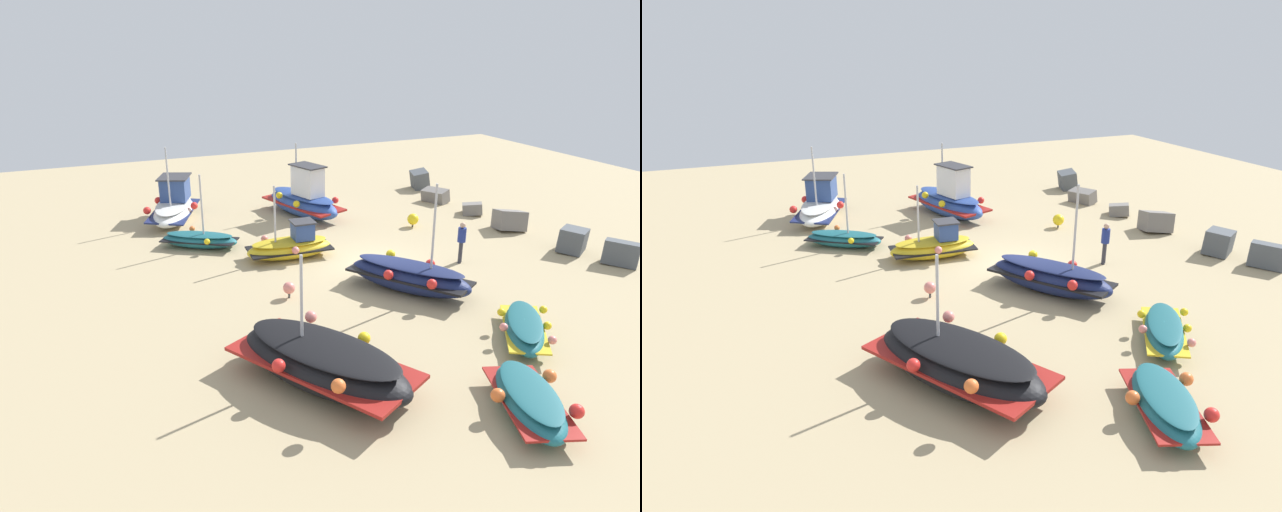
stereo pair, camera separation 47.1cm
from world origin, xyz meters
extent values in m
plane|color=tan|center=(0.00, 0.00, 0.00)|extent=(47.73, 47.73, 0.00)
ellipsoid|color=gold|center=(-2.08, -2.61, 0.37)|extent=(1.52, 3.58, 0.79)
cube|color=black|center=(-2.08, -2.61, 0.41)|extent=(1.54, 3.44, 0.11)
ellipsoid|color=gold|center=(-2.08, -2.61, 0.68)|extent=(1.32, 3.15, 0.16)
cube|color=#2D4784|center=(-2.05, -2.05, 1.09)|extent=(0.82, 0.84, 0.69)
cube|color=#333338|center=(-2.05, -2.05, 1.46)|extent=(0.95, 0.97, 0.06)
cylinder|color=#B7B7BC|center=(-2.11, -3.19, 1.88)|extent=(0.08, 0.08, 2.28)
sphere|color=#EA7F75|center=(-2.89, -3.38, 0.65)|extent=(0.30, 0.30, 0.30)
sphere|color=#EA7F75|center=(-1.31, -2.65, 0.58)|extent=(0.30, 0.30, 0.30)
sphere|color=red|center=(-2.80, -1.75, 0.64)|extent=(0.30, 0.30, 0.30)
ellipsoid|color=black|center=(6.78, -5.06, 0.58)|extent=(5.55, 4.31, 1.18)
cube|color=maroon|center=(6.78, -5.06, 0.64)|extent=(5.41, 4.28, 0.10)
ellipsoid|color=black|center=(6.78, -5.06, 1.07)|extent=(4.88, 3.79, 0.20)
cylinder|color=#B7B7BC|center=(6.17, -5.39, 2.29)|extent=(0.08, 0.08, 2.25)
sphere|color=#EA7F75|center=(5.02, -4.66, 1.04)|extent=(0.34, 0.34, 0.34)
sphere|color=red|center=(6.95, -6.32, 0.94)|extent=(0.34, 0.34, 0.34)
sphere|color=yellow|center=(6.62, -3.79, 0.97)|extent=(0.34, 0.34, 0.34)
sphere|color=orange|center=(8.54, -5.46, 1.09)|extent=(0.34, 0.34, 0.34)
ellipsoid|color=white|center=(-9.03, -5.92, 0.43)|extent=(4.86, 3.34, 0.96)
cube|color=navy|center=(-9.03, -5.92, 0.48)|extent=(4.70, 3.29, 0.17)
ellipsoid|color=beige|center=(-9.03, -5.92, 0.80)|extent=(4.26, 2.90, 0.23)
cube|color=#2D4784|center=(-9.63, -5.68, 1.41)|extent=(1.80, 1.67, 1.09)
cube|color=#333338|center=(-9.63, -5.68, 1.98)|extent=(2.09, 1.94, 0.06)
cylinder|color=#B7B7BC|center=(-8.50, -6.14, 2.25)|extent=(0.08, 0.08, 2.77)
sphere|color=red|center=(-8.43, -7.24, 0.80)|extent=(0.35, 0.35, 0.35)
sphere|color=red|center=(-8.66, -5.01, 0.72)|extent=(0.35, 0.35, 0.35)
sphere|color=red|center=(-10.39, -6.43, 0.69)|extent=(0.35, 0.35, 0.35)
ellipsoid|color=navy|center=(2.66, 0.07, 0.52)|extent=(4.57, 3.76, 1.10)
cube|color=black|center=(2.66, 0.07, 0.57)|extent=(4.43, 3.67, 0.16)
ellipsoid|color=#151E45|center=(2.66, 0.07, 0.95)|extent=(4.01, 3.28, 0.23)
cylinder|color=#B7B7BC|center=(3.30, 0.50, 2.50)|extent=(0.08, 0.08, 2.94)
sphere|color=red|center=(4.12, -0.01, 0.86)|extent=(0.34, 0.34, 0.34)
sphere|color=red|center=(2.49, 1.02, 0.81)|extent=(0.34, 0.34, 0.34)
sphere|color=red|center=(2.82, -0.88, 0.83)|extent=(0.34, 0.34, 0.34)
sphere|color=yellow|center=(1.19, 0.15, 0.86)|extent=(0.34, 0.34, 0.34)
ellipsoid|color=#1E6670|center=(9.95, -1.11, 0.36)|extent=(3.37, 2.29, 0.72)
cube|color=maroon|center=(9.95, -1.11, 0.39)|extent=(3.27, 2.29, 0.06)
ellipsoid|color=#1A565F|center=(9.95, -1.11, 0.66)|extent=(2.96, 2.01, 0.12)
sphere|color=orange|center=(9.53, -0.13, 0.58)|extent=(0.34, 0.34, 0.34)
sphere|color=orange|center=(9.67, -1.84, 0.57)|extent=(0.34, 0.34, 0.34)
sphere|color=red|center=(10.90, -0.64, 0.58)|extent=(0.34, 0.34, 0.34)
ellipsoid|color=#2D4C9E|center=(-7.30, 0.08, 0.55)|extent=(5.10, 2.99, 1.14)
cube|color=maroon|center=(-7.30, 0.08, 0.60)|extent=(4.92, 2.96, 0.14)
ellipsoid|color=navy|center=(-7.30, 0.08, 1.01)|extent=(4.48, 2.61, 0.22)
cube|color=white|center=(-6.93, 0.20, 1.81)|extent=(1.69, 1.31, 1.42)
cube|color=#333338|center=(-6.93, 0.20, 2.55)|extent=(1.96, 1.52, 0.06)
cylinder|color=#B7B7BC|center=(-7.77, -0.06, 2.31)|extent=(0.08, 0.08, 2.42)
sphere|color=orange|center=(-8.87, 0.57, 0.94)|extent=(0.33, 0.33, 0.33)
sphere|color=yellow|center=(-7.68, -1.01, 1.04)|extent=(0.33, 0.33, 0.33)
sphere|color=red|center=(-7.58, 0.97, 1.01)|extent=(0.33, 0.33, 0.33)
sphere|color=yellow|center=(-6.38, -0.61, 0.89)|extent=(0.33, 0.33, 0.33)
sphere|color=red|center=(-6.29, 1.37, 0.89)|extent=(0.33, 0.33, 0.33)
ellipsoid|color=#1E6670|center=(-4.73, -5.65, 0.31)|extent=(2.74, 3.36, 0.64)
cube|color=black|center=(-4.73, -5.65, 0.34)|extent=(2.69, 3.26, 0.08)
ellipsoid|color=#1A565F|center=(-4.73, -5.65, 0.56)|extent=(2.40, 2.95, 0.13)
cylinder|color=#B7B7BC|center=(-4.62, -5.49, 1.88)|extent=(0.08, 0.08, 2.53)
sphere|color=yellow|center=(-3.87, -5.54, 0.52)|extent=(0.25, 0.25, 0.25)
sphere|color=orange|center=(-5.60, -5.77, 0.58)|extent=(0.25, 0.25, 0.25)
ellipsoid|color=#1E6670|center=(7.00, 1.34, 0.33)|extent=(3.24, 2.73, 0.72)
cube|color=gold|center=(7.00, 1.34, 0.36)|extent=(3.14, 2.67, 0.12)
ellipsoid|color=#1A565F|center=(7.00, 1.34, 0.61)|extent=(2.83, 2.38, 0.16)
sphere|color=yellow|center=(6.64, 2.37, 0.60)|extent=(0.24, 0.24, 0.24)
sphere|color=yellow|center=(6.27, 1.07, 0.61)|extent=(0.24, 0.24, 0.24)
sphere|color=yellow|center=(7.36, 1.86, 0.51)|extent=(0.24, 0.24, 0.24)
sphere|color=#EA7F75|center=(7.00, 0.56, 0.56)|extent=(0.24, 0.24, 0.24)
sphere|color=#EA7F75|center=(8.09, 1.35, 0.52)|extent=(0.24, 0.24, 0.24)
cylinder|color=#2D2D38|center=(1.05, 3.42, 0.43)|extent=(0.14, 0.14, 0.87)
cylinder|color=#2D2D38|center=(1.16, 3.31, 0.43)|extent=(0.14, 0.14, 0.87)
cylinder|color=navy|center=(1.10, 3.37, 1.15)|extent=(0.32, 0.32, 0.57)
sphere|color=tan|center=(1.10, 3.37, 1.55)|extent=(0.22, 0.22, 0.22)
cube|color=#4C5156|center=(-9.50, 8.26, 0.51)|extent=(1.34, 1.35, 1.25)
cube|color=slate|center=(-6.71, 7.46, 0.34)|extent=(1.55, 1.30, 0.86)
cube|color=slate|center=(-4.11, 7.91, 0.27)|extent=(1.36, 1.33, 0.73)
cube|color=slate|center=(-1.45, 7.96, 0.44)|extent=(1.58, 1.62, 1.18)
cube|color=#4C5156|center=(1.90, 8.41, 0.48)|extent=(1.52, 1.68, 1.10)
cube|color=#4C5156|center=(3.79, 9.00, 0.46)|extent=(1.49, 1.41, 1.03)
cylinder|color=#3F3F42|center=(1.50, -3.99, 0.08)|extent=(0.08, 0.08, 0.16)
sphere|color=#EA7F75|center=(1.50, -3.99, 0.37)|extent=(0.42, 0.42, 0.42)
cylinder|color=#3F3F42|center=(-3.53, 4.09, 0.05)|extent=(0.08, 0.08, 0.11)
sphere|color=yellow|center=(-3.53, 4.09, 0.37)|extent=(0.53, 0.53, 0.53)
camera|label=1|loc=(18.76, -10.36, 8.56)|focal=33.07mm
camera|label=2|loc=(18.94, -9.93, 8.56)|focal=33.07mm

